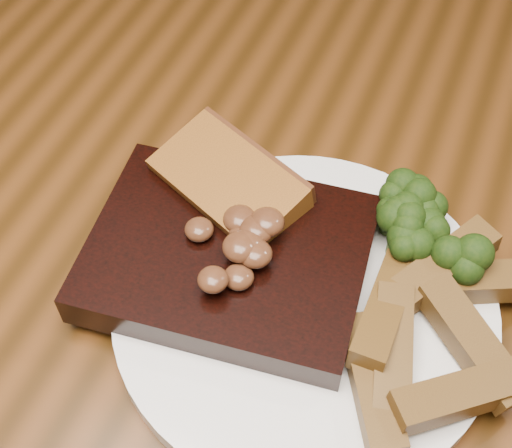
{
  "coord_description": "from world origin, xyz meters",
  "views": [
    {
      "loc": [
        0.13,
        -0.3,
        1.19
      ],
      "look_at": [
        0.02,
        -0.01,
        0.78
      ],
      "focal_mm": 50.0,
      "sensor_mm": 36.0,
      "label": 1
    }
  ],
  "objects_px": {
    "dining_table": "(246,291)",
    "steak": "(228,257)",
    "garlic_bread": "(229,201)",
    "potato_wedges": "(412,324)",
    "plate": "(304,306)"
  },
  "relations": [
    {
      "from": "plate",
      "to": "garlic_bread",
      "type": "height_order",
      "value": "garlic_bread"
    },
    {
      "from": "plate",
      "to": "dining_table",
      "type": "bearing_deg",
      "value": 142.57
    },
    {
      "from": "dining_table",
      "to": "plate",
      "type": "relative_size",
      "value": 6.01
    },
    {
      "from": "dining_table",
      "to": "garlic_bread",
      "type": "xyz_separation_m",
      "value": [
        -0.01,
        0.0,
        0.12
      ]
    },
    {
      "from": "potato_wedges",
      "to": "garlic_bread",
      "type": "bearing_deg",
      "value": 162.18
    },
    {
      "from": "plate",
      "to": "potato_wedges",
      "type": "xyz_separation_m",
      "value": [
        0.07,
        0.0,
        0.02
      ]
    },
    {
      "from": "garlic_bread",
      "to": "potato_wedges",
      "type": "xyz_separation_m",
      "value": [
        0.15,
        -0.05,
        -0.0
      ]
    },
    {
      "from": "steak",
      "to": "potato_wedges",
      "type": "xyz_separation_m",
      "value": [
        0.13,
        -0.0,
        -0.0
      ]
    },
    {
      "from": "dining_table",
      "to": "steak",
      "type": "xyz_separation_m",
      "value": [
        0.01,
        -0.05,
        0.12
      ]
    },
    {
      "from": "dining_table",
      "to": "plate",
      "type": "bearing_deg",
      "value": -37.43
    },
    {
      "from": "garlic_bread",
      "to": "plate",
      "type": "bearing_deg",
      "value": -10.32
    },
    {
      "from": "steak",
      "to": "garlic_bread",
      "type": "bearing_deg",
      "value": 106.12
    },
    {
      "from": "plate",
      "to": "potato_wedges",
      "type": "height_order",
      "value": "potato_wedges"
    },
    {
      "from": "dining_table",
      "to": "garlic_bread",
      "type": "relative_size",
      "value": 14.46
    },
    {
      "from": "steak",
      "to": "garlic_bread",
      "type": "relative_size",
      "value": 1.72
    }
  ]
}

